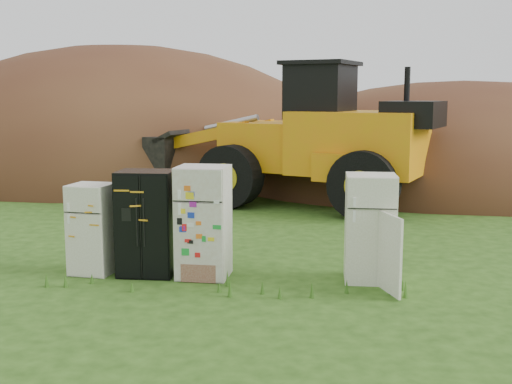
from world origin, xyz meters
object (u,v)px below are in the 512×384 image
at_px(fridge_leftmost, 93,229).
at_px(fridge_sticker, 203,222).
at_px(wheel_loader, 287,134).
at_px(fridge_black_side, 147,223).
at_px(fridge_open_door, 370,228).

xyz_separation_m(fridge_leftmost, fridge_sticker, (1.97, -0.05, 0.17)).
relative_size(fridge_sticker, wheel_loader, 0.23).
relative_size(fridge_black_side, fridge_open_door, 1.01).
bearing_deg(fridge_black_side, wheel_loader, 74.85).
relative_size(fridge_open_door, wheel_loader, 0.22).
distance_m(fridge_open_door, wheel_loader, 7.86).
distance_m(fridge_leftmost, wheel_loader, 8.24).
distance_m(fridge_leftmost, fridge_black_side, 0.98).
bearing_deg(fridge_open_door, fridge_sticker, -178.78).
bearing_deg(wheel_loader, fridge_open_door, -55.91).
relative_size(fridge_sticker, fridge_open_door, 1.06).
height_order(fridge_sticker, fridge_open_door, fridge_sticker).
distance_m(fridge_black_side, wheel_loader, 7.92).
bearing_deg(wheel_loader, fridge_sticker, -76.86).
bearing_deg(fridge_sticker, wheel_loader, 85.42).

